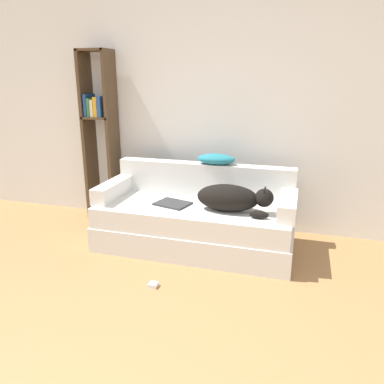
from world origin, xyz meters
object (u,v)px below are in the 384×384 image
(dog, at_px, (232,198))
(laptop, at_px, (173,204))
(couch, at_px, (195,226))
(bookshelf, at_px, (100,128))
(throw_pillow, at_px, (216,159))
(power_adapter, at_px, (153,285))

(dog, relative_size, laptop, 1.89)
(couch, height_order, bookshelf, bookshelf)
(couch, relative_size, laptop, 5.14)
(laptop, xyz_separation_m, bookshelf, (-1.04, 0.56, 0.59))
(laptop, height_order, bookshelf, bookshelf)
(laptop, bearing_deg, couch, 32.24)
(bookshelf, bearing_deg, throw_pillow, -6.59)
(throw_pillow, bearing_deg, bookshelf, 173.41)
(bookshelf, bearing_deg, laptop, -28.32)
(throw_pillow, xyz_separation_m, power_adapter, (-0.22, -1.14, -0.78))
(power_adapter, bearing_deg, throw_pillow, 79.00)
(throw_pillow, relative_size, bookshelf, 0.20)
(couch, distance_m, throw_pillow, 0.69)
(couch, xyz_separation_m, power_adapter, (-0.10, -0.80, -0.19))
(bookshelf, bearing_deg, couch, -21.98)
(couch, bearing_deg, bookshelf, 158.02)
(dog, relative_size, throw_pillow, 1.79)
(dog, bearing_deg, throw_pillow, 120.19)
(couch, xyz_separation_m, dog, (0.37, -0.08, 0.34))
(couch, distance_m, bookshelf, 1.57)
(power_adapter, bearing_deg, couch, 82.55)
(dog, xyz_separation_m, throw_pillow, (-0.25, 0.43, 0.25))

